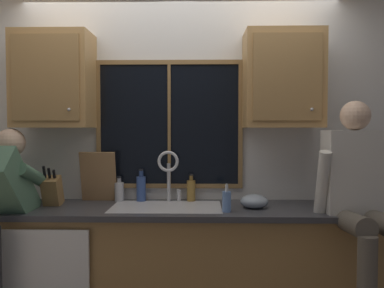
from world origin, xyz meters
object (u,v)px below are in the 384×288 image
Objects in this scene: person_sitting_on_counter at (360,188)px; knife_block at (52,191)px; mixing_bowl at (254,201)px; bottle_tall_clear at (141,188)px; bottle_green_glass at (119,191)px; cutting_board at (98,177)px; soap_dispenser at (227,201)px; bottle_amber_small at (191,190)px.

knife_block is (-2.14, 0.30, -0.08)m from person_sitting_on_counter.
bottle_tall_clear is (-0.86, 0.24, 0.06)m from mixing_bowl.
mixing_bowl is at bearing -13.08° from bottle_green_glass.
person_sitting_on_counter is 4.98× the size of bottle_tall_clear.
person_sitting_on_counter is 1.91m from cutting_board.
person_sitting_on_counter reaches higher than knife_block.
soap_dispenser reaches higher than mixing_bowl.
mixing_bowl is 1.06m from bottle_green_glass.
bottle_amber_small is (0.73, 0.02, -0.11)m from cutting_board.
bottle_amber_small is (0.57, 0.00, 0.01)m from bottle_green_glass.
bottle_tall_clear is at bearing 17.31° from knife_block.
bottle_tall_clear is (0.63, 0.20, -0.00)m from knife_block.
person_sitting_on_counter is 6.49× the size of bottle_green_glass.
knife_block is at bearing -162.69° from bottle_tall_clear.
cutting_board reaches higher than knife_block.
knife_block is at bearing 172.13° from person_sitting_on_counter.
bottle_tall_clear is (-1.51, 0.49, -0.08)m from person_sitting_on_counter.
soap_dispenser is at bearing -25.14° from bottle_green_glass.
bottle_green_glass is (-1.69, 0.50, -0.10)m from person_sitting_on_counter.
cutting_board is 1.97× the size of mixing_bowl.
bottle_tall_clear is at bearing 149.42° from soap_dispenser.
person_sitting_on_counter is at bearing -24.15° from bottle_amber_small.
knife_block is 0.81× the size of cutting_board.
bottle_green_glass is (0.46, 0.20, -0.03)m from knife_block.
person_sitting_on_counter is at bearing -14.55° from cutting_board.
knife_block is 0.36m from cutting_board.
person_sitting_on_counter is at bearing -7.28° from soap_dispenser.
knife_block is 1.29m from soap_dispenser.
person_sitting_on_counter is 0.72m from mixing_bowl.
soap_dispenser is 1.01× the size of bottle_green_glass.
person_sitting_on_counter is at bearing -21.41° from mixing_bowl.
mixing_bowl is at bearing -27.83° from bottle_amber_small.
soap_dispenser is at bearing -8.26° from knife_block.
bottle_amber_small is (-0.25, 0.39, 0.01)m from soap_dispenser.
knife_block is 1.59× the size of mixing_bowl.
knife_block is 0.66m from bottle_tall_clear.
mixing_bowl is at bearing -15.43° from bottle_tall_clear.
cutting_board reaches higher than soap_dispenser.
cutting_board is (0.30, 0.18, 0.09)m from knife_block.
bottle_green_glass is at bearing 166.92° from mixing_bowl.
soap_dispenser is (0.98, -0.37, -0.12)m from cutting_board.
person_sitting_on_counter is 2.16m from knife_block.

